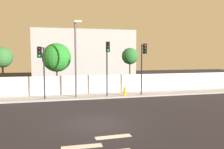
% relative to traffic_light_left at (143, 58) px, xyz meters
% --- Properties ---
extents(ground_plane, '(80.00, 80.00, 0.00)m').
position_rel_traffic_light_left_xyz_m(ground_plane, '(-5.53, -6.74, -3.68)').
color(ground_plane, '#26242B').
extents(sidewalk, '(36.00, 2.40, 0.15)m').
position_rel_traffic_light_left_xyz_m(sidewalk, '(-5.53, 1.46, -3.60)').
color(sidewalk, '#A5A5A5').
rests_on(sidewalk, ground).
extents(perimeter_wall, '(36.00, 0.18, 1.80)m').
position_rel_traffic_light_left_xyz_m(perimeter_wall, '(-5.53, 2.75, -2.63)').
color(perimeter_wall, silver).
rests_on(perimeter_wall, sidewalk).
extents(traffic_light_left, '(0.54, 1.78, 4.82)m').
position_rel_traffic_light_left_xyz_m(traffic_light_left, '(0.00, 0.00, 0.00)').
color(traffic_light_left, black).
rests_on(traffic_light_left, sidewalk).
extents(traffic_light_center, '(0.51, 1.36, 4.50)m').
position_rel_traffic_light_left_xyz_m(traffic_light_center, '(-8.94, 0.21, -0.24)').
color(traffic_light_center, black).
rests_on(traffic_light_center, sidewalk).
extents(traffic_light_right, '(0.38, 1.27, 4.98)m').
position_rel_traffic_light_left_xyz_m(traffic_light_right, '(-3.30, 0.28, 0.08)').
color(traffic_light_right, black).
rests_on(traffic_light_right, sidewalk).
extents(street_lamp_curbside, '(0.61, 2.28, 6.65)m').
position_rel_traffic_light_left_xyz_m(street_lamp_curbside, '(-6.05, 0.69, 0.45)').
color(street_lamp_curbside, '#4C4C51').
rests_on(street_lamp_curbside, sidewalk).
extents(fire_hydrant, '(0.44, 0.26, 0.82)m').
position_rel_traffic_light_left_xyz_m(fire_hydrant, '(-1.55, 0.69, -3.09)').
color(fire_hydrant, gold).
rests_on(fire_hydrant, sidewalk).
extents(roadside_tree_leftmost, '(1.98, 1.98, 4.72)m').
position_rel_traffic_light_left_xyz_m(roadside_tree_leftmost, '(-12.84, 4.27, 0.02)').
color(roadside_tree_leftmost, brown).
rests_on(roadside_tree_leftmost, ground).
extents(roadside_tree_midleft, '(2.93, 2.93, 5.16)m').
position_rel_traffic_light_left_xyz_m(roadside_tree_midleft, '(-7.72, 4.27, 0.01)').
color(roadside_tree_midleft, brown).
rests_on(roadside_tree_midleft, ground).
extents(roadside_tree_midright, '(1.81, 1.81, 4.73)m').
position_rel_traffic_light_left_xyz_m(roadside_tree_midright, '(0.11, 4.27, 0.12)').
color(roadside_tree_midright, brown).
rests_on(roadside_tree_midright, ground).
extents(low_building_distant, '(15.38, 6.00, 7.72)m').
position_rel_traffic_light_left_xyz_m(low_building_distant, '(-3.50, 16.75, 0.18)').
color(low_building_distant, '#ACACAC').
rests_on(low_building_distant, ground).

